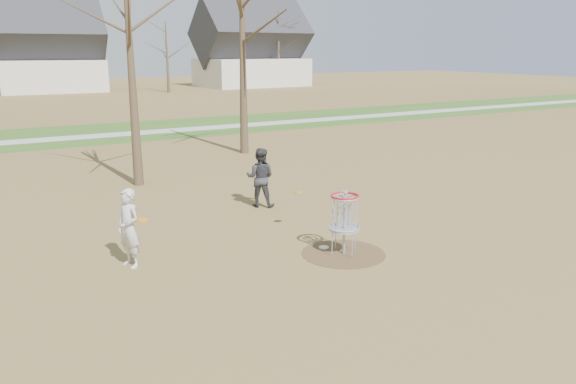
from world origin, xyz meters
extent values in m
plane|color=brown|center=(0.00, 0.00, 0.00)|extent=(160.00, 160.00, 0.00)
cube|color=#2D5119|center=(0.00, 21.00, 0.01)|extent=(160.00, 8.00, 0.01)
cube|color=#9E9E99|center=(0.00, 20.00, 0.01)|extent=(160.00, 1.50, 0.01)
cylinder|color=#47331E|center=(0.00, 0.00, 0.01)|extent=(1.80, 1.80, 0.01)
imported|color=silver|center=(-4.11, 1.59, 0.80)|extent=(0.57, 0.68, 1.61)
imported|color=#2F2F33|center=(0.21, 4.24, 0.82)|extent=(1.01, 0.98, 1.64)
cylinder|color=silver|center=(-0.17, 0.50, 0.02)|extent=(0.22, 0.22, 0.02)
cylinder|color=orange|center=(-0.01, 1.84, 0.96)|extent=(0.22, 0.22, 0.07)
cylinder|color=orange|center=(-3.91, 1.30, 1.02)|extent=(0.22, 0.22, 0.02)
cylinder|color=#9EA3AD|center=(0.00, 0.00, 0.68)|extent=(0.05, 0.05, 1.35)
cylinder|color=#9EA3AD|center=(0.00, 0.00, 0.55)|extent=(0.64, 0.64, 0.04)
torus|color=#9EA3AD|center=(0.00, 0.00, 1.25)|extent=(0.60, 0.60, 0.04)
torus|color=red|center=(0.00, 0.00, 1.28)|extent=(0.60, 0.60, 0.04)
cone|color=#382B1E|center=(-2.00, 8.50, 3.75)|extent=(0.32, 0.32, 7.50)
cone|color=#382B1E|center=(3.50, 12.00, 4.25)|extent=(0.36, 0.36, 8.50)
cone|color=#382B1E|center=(12.00, 47.00, 3.50)|extent=(0.32, 0.32, 7.00)
cone|color=#382B1E|center=(26.00, 49.00, 4.25)|extent=(0.38, 0.38, 8.50)
cube|color=silver|center=(2.00, 54.00, 1.60)|extent=(10.24, 7.34, 3.20)
pyramid|color=#2D2D33|center=(2.00, 54.00, 4.98)|extent=(10.74, 7.36, 3.55)
cube|color=silver|center=(24.00, 52.00, 1.60)|extent=(12.40, 8.62, 3.20)
pyramid|color=#2D2D33|center=(24.00, 52.00, 5.23)|extent=(13.00, 8.65, 4.06)
camera|label=1|loc=(-6.74, -9.17, 4.24)|focal=35.00mm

